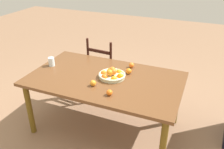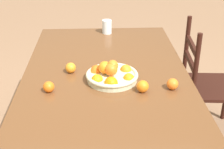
# 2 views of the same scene
# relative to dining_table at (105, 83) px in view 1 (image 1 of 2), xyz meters

# --- Properties ---
(ground_plane) EXTENTS (12.00, 12.00, 0.00)m
(ground_plane) POSITION_rel_dining_table_xyz_m (0.00, 0.00, -0.68)
(ground_plane) COLOR #8F6A4E
(dining_table) EXTENTS (1.83, 1.07, 0.75)m
(dining_table) POSITION_rel_dining_table_xyz_m (0.00, 0.00, 0.00)
(dining_table) COLOR brown
(dining_table) RESTS_ON ground
(chair_near_window) EXTENTS (0.48, 0.48, 0.95)m
(chair_near_window) POSITION_rel_dining_table_xyz_m (-0.38, 0.81, -0.23)
(chair_near_window) COLOR black
(chair_near_window) RESTS_ON ground
(fruit_bowl) EXTENTS (0.32, 0.32, 0.14)m
(fruit_bowl) POSITION_rel_dining_table_xyz_m (0.08, 0.03, 0.11)
(fruit_bowl) COLOR beige
(fruit_bowl) RESTS_ON dining_table
(orange_loose_0) EXTENTS (0.07, 0.07, 0.07)m
(orange_loose_0) POSITION_rel_dining_table_xyz_m (0.20, -0.34, 0.11)
(orange_loose_0) COLOR orange
(orange_loose_0) RESTS_ON dining_table
(orange_loose_1) EXTENTS (0.07, 0.07, 0.07)m
(orange_loose_1) POSITION_rel_dining_table_xyz_m (0.23, 0.21, 0.11)
(orange_loose_1) COLOR orange
(orange_loose_1) RESTS_ON dining_table
(orange_loose_2) EXTENTS (0.07, 0.07, 0.07)m
(orange_loose_2) POSITION_rel_dining_table_xyz_m (-0.04, -0.23, 0.11)
(orange_loose_2) COLOR orange
(orange_loose_2) RESTS_ON dining_table
(orange_loose_3) EXTENTS (0.07, 0.07, 0.07)m
(orange_loose_3) POSITION_rel_dining_table_xyz_m (0.21, 0.38, 0.11)
(orange_loose_3) COLOR orange
(orange_loose_3) RESTS_ON dining_table
(drinking_glass) EXTENTS (0.08, 0.08, 0.11)m
(drinking_glass) POSITION_rel_dining_table_xyz_m (-0.78, 0.03, 0.14)
(drinking_glass) COLOR silver
(drinking_glass) RESTS_ON dining_table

